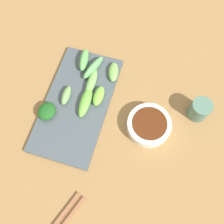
# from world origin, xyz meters

# --- Properties ---
(tabletop) EXTENTS (2.10, 2.10, 0.02)m
(tabletop) POSITION_xyz_m (0.00, 0.00, 0.01)
(tabletop) COLOR olive
(tabletop) RESTS_ON ground
(sauce_bowl) EXTENTS (0.12, 0.12, 0.04)m
(sauce_bowl) POSITION_xyz_m (-0.13, -0.02, 0.04)
(sauce_bowl) COLOR white
(sauce_bowl) RESTS_ON tabletop
(serving_plate) EXTENTS (0.18, 0.36, 0.01)m
(serving_plate) POSITION_xyz_m (0.09, -0.03, 0.03)
(serving_plate) COLOR #444F54
(serving_plate) RESTS_ON tabletop
(broccoli_stalk_0) EXTENTS (0.03, 0.07, 0.02)m
(broccoli_stalk_0) POSITION_xyz_m (0.03, -0.06, 0.04)
(broccoli_stalk_0) COLOR #74BB3E
(broccoli_stalk_0) RESTS_ON serving_plate
(broccoli_stalk_1) EXTENTS (0.03, 0.09, 0.02)m
(broccoli_stalk_1) POSITION_xyz_m (0.06, -0.10, 0.04)
(broccoli_stalk_1) COLOR #73B157
(broccoli_stalk_1) RESTS_ON serving_plate
(broccoli_stalk_2) EXTENTS (0.04, 0.08, 0.03)m
(broccoli_stalk_2) POSITION_xyz_m (0.11, -0.17, 0.05)
(broccoli_stalk_2) COLOR #5EB054
(broccoli_stalk_2) RESTS_ON serving_plate
(broccoli_stalk_3) EXTENTS (0.03, 0.06, 0.02)m
(broccoli_stalk_3) POSITION_xyz_m (0.12, -0.04, 0.04)
(broccoli_stalk_3) COLOR #71A058
(broccoli_stalk_3) RESTS_ON serving_plate
(broccoli_stalk_4) EXTENTS (0.03, 0.10, 0.02)m
(broccoli_stalk_4) POSITION_xyz_m (0.06, -0.04, 0.04)
(broccoli_stalk_4) COLOR #65B23E
(broccoli_stalk_4) RESTS_ON serving_plate
(broccoli_stalk_5) EXTENTS (0.05, 0.09, 0.03)m
(broccoli_stalk_5) POSITION_xyz_m (0.07, -0.15, 0.05)
(broccoli_stalk_5) COLOR #5DA85A
(broccoli_stalk_5) RESTS_ON serving_plate
(broccoli_leafy_6) EXTENTS (0.05, 0.06, 0.03)m
(broccoli_leafy_6) POSITION_xyz_m (0.16, 0.02, 0.05)
(broccoli_leafy_6) COLOR #1B551C
(broccoli_leafy_6) RESTS_ON serving_plate
(broccoli_stalk_7) EXTENTS (0.04, 0.07, 0.02)m
(broccoli_stalk_7) POSITION_xyz_m (0.01, -0.16, 0.04)
(broccoli_stalk_7) COLOR #73AB52
(broccoli_stalk_7) RESTS_ON serving_plate
(tea_cup) EXTENTS (0.06, 0.06, 0.06)m
(tea_cup) POSITION_xyz_m (-0.26, -0.10, 0.05)
(tea_cup) COLOR #507764
(tea_cup) RESTS_ON tabletop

